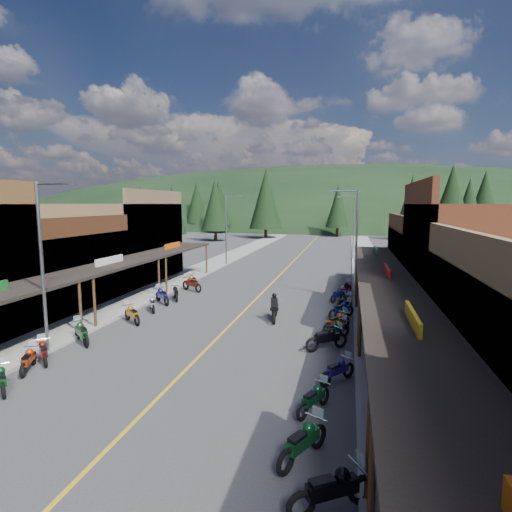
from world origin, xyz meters
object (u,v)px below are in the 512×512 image
Objects in this scene: bike_west_9 at (162,295)px; pine_11 at (452,202)px; pine_5 at (484,199)px; bike_west_4 at (28,359)px; pine_8 at (172,210)px; bike_west_10 at (176,292)px; bike_east_7 at (335,329)px; shop_east_2 at (488,270)px; bike_east_5 at (337,369)px; shop_west_3 at (121,242)px; shop_east_3 at (445,263)px; bike_east_3 at (303,440)px; pine_7 at (197,203)px; bike_west_8 at (152,303)px; bike_east_9 at (341,309)px; pine_9 at (469,208)px; bike_east_2 at (332,487)px; pine_2 at (266,199)px; shop_west_2 at (45,269)px; pine_0 at (141,206)px; bike_west_3 at (1,378)px; bike_west_11 at (192,283)px; bike_east_11 at (338,294)px; bike_east_8 at (337,321)px; streetlight_1 at (227,226)px; streetlight_3 at (353,224)px; pine_4 at (412,202)px; bike_east_10 at (344,301)px; bike_east_6 at (327,337)px; pine_10 at (215,205)px; bike_west_12 at (193,280)px; bike_east_4 at (314,397)px; bike_east_12 at (344,287)px; rider_on_bike at (275,309)px; pine_3 at (338,206)px; bike_west_6 at (81,331)px; streetlight_2 at (354,240)px; pedestrian_east_a at (402,367)px; pine_1 at (219,203)px; streetlight_0 at (44,260)px; pedestrian_east_b at (364,287)px.

pine_11 is at bearing 5.35° from bike_west_9.
pine_5 is 89.85m from bike_west_4.
pine_8 is 39.75m from bike_west_9.
bike_west_10 is 13.21m from bike_east_7.
shop_east_2 is 11.15m from bike_east_5.
shop_west_3 is 27.56m from shop_east_3.
shop_east_3 is at bearing 98.44° from bike_east_3.
pine_7 reaches higher than bike_west_9.
bike_east_5 is at bearing -58.40° from pine_8.
bike_west_8 is 0.91× the size of bike_east_9.
pine_9 is 60.77m from bike_east_2.
bike_west_10 is at bearing 175.57° from bike_east_5.
pine_2 is at bearing 46.94° from bike_west_9.
shop_west_2 is 65.88m from pine_0.
bike_west_3 is 17.90m from bike_west_11.
pine_5 is at bearing 12.33° from bike_west_9.
pine_7 is at bearing 147.44° from bike_east_11.
bike_west_8 is 0.86× the size of bike_east_8.
bike_east_2 is (13.35, -34.88, -3.83)m from streetlight_1.
streetlight_3 is 32.92m from pine_2.
pine_4 reaches higher than bike_east_10.
bike_east_6 is at bearing -64.37° from pine_7.
bike_west_9 is at bearing 173.58° from shop_east_2.
pine_2 reaches higher than pine_4.
pine_10 reaches higher than bike_east_2.
pine_11 reaches higher than bike_west_8.
pine_5 is at bearing 12.26° from bike_west_12.
shop_east_2 is 8.35m from bike_east_8.
pine_0 reaches higher than bike_west_12.
pine_10 reaches higher than bike_east_4.
pine_8 is at bearing 175.87° from bike_east_2.
bike_east_4 is 13.78m from bike_east_10.
bike_east_9 is at bearing 138.86° from bike_east_6.
streetlight_1 is 27.88m from bike_east_6.
bike_east_10 is 0.94× the size of bike_east_12.
rider_on_bike reaches higher than bike_west_8.
pine_3 is 5.00× the size of bike_west_6.
pine_10 is (-24.95, 42.00, 2.32)m from streetlight_2.
pine_10 reaches higher than pedestrian_east_a.
pine_1 is 1.00× the size of pine_4.
shop_west_3 is 1.36× the size of streetlight_0.
streetlight_0 is 3.68× the size of bike_east_3.
pine_3 reaches higher than pedestrian_east_b.
pine_9 is 51.26m from bike_west_9.
pedestrian_east_a reaches higher than bike_west_12.
bike_west_3 is (-39.92, -81.71, -7.45)m from pine_5.
bike_west_12 is 17.44m from bike_east_6.
pine_2 reaches higher than pine_10.
bike_east_11 is at bearing -88.11° from pine_3.
pine_8 reaches higher than pedestrian_east_a.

